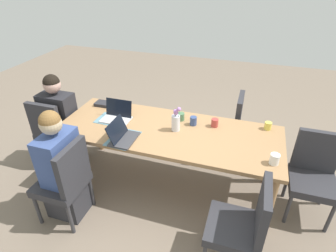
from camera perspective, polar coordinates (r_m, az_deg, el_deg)
name	(u,v)px	position (r m, az deg, el deg)	size (l,w,h in m)	color
ground_plane	(168,182)	(3.40, 0.00, -11.59)	(10.00, 10.00, 0.00)	#756656
dining_table	(168,136)	(2.98, 0.00, -1.99)	(2.38, 0.92, 0.75)	#9E754C
chair_near_left_near	(66,179)	(2.87, -20.37, -10.25)	(0.44, 0.44, 0.90)	#2D2D33
person_near_left_near	(63,171)	(2.93, -20.97, -8.76)	(0.36, 0.40, 1.19)	#2D2D33
chair_head_left_left_mid	(54,129)	(3.71, -22.56, -0.62)	(0.44, 0.44, 0.90)	#2D2D33
person_head_left_left_mid	(61,125)	(3.71, -21.24, 0.16)	(0.40, 0.36, 1.19)	#2D2D33
chair_near_left_far	(244,223)	(2.41, 15.49, -18.82)	(0.44, 0.44, 0.90)	#2D2D33
chair_far_right_near	(246,127)	(3.62, 15.93, -0.11)	(0.44, 0.44, 0.90)	#2D2D33
chair_head_right_right_mid	(314,172)	(3.13, 27.96, -8.39)	(0.44, 0.44, 0.90)	#2D2D33
flower_vase	(176,121)	(2.88, 1.65, 1.06)	(0.10, 0.09, 0.28)	silver
placemat_near_left_near	(123,138)	(2.84, -9.32, -2.56)	(0.36, 0.26, 0.00)	slate
placemat_head_left_left_mid	(113,120)	(3.19, -11.39, 1.30)	(0.36, 0.26, 0.00)	slate
laptop_head_left_left_mid	(117,116)	(3.17, -10.54, 2.07)	(0.32, 0.22, 0.21)	silver
laptop_near_left_near	(122,136)	(2.80, -9.50, -2.09)	(0.22, 0.32, 0.20)	#38383D
coffee_mug_near_left	(215,123)	(3.03, 9.65, 0.67)	(0.08, 0.08, 0.09)	#AD3D38
coffee_mug_near_right	(193,121)	(3.02, 5.27, 1.07)	(0.07, 0.07, 0.10)	#33477A
coffee_mug_centre_left	(268,126)	(3.12, 20.01, 0.05)	(0.07, 0.07, 0.08)	#DBC64C
coffee_mug_centre_right	(181,117)	(3.11, 2.64, 1.97)	(0.08, 0.08, 0.09)	#47704C
coffee_mug_far_left	(275,159)	(2.62, 21.20, -6.41)	(0.08, 0.08, 0.10)	white
book_red_cover	(104,104)	(3.54, -13.21, 4.52)	(0.20, 0.14, 0.04)	#28282D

